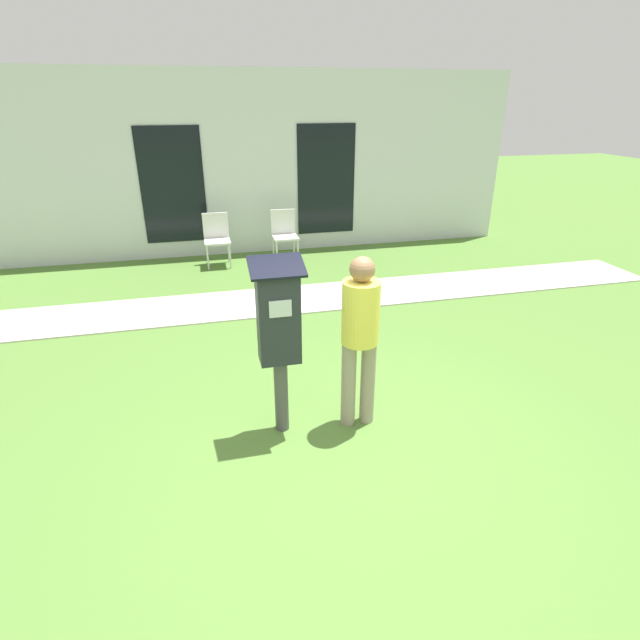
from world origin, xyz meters
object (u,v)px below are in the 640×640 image
parking_meter (279,326)px  outdoor_chair_left (217,235)px  outdoor_chair_middle (284,231)px  person_standing (360,331)px

parking_meter → outdoor_chair_left: parking_meter is taller
parking_meter → outdoor_chair_middle: (0.93, 5.03, -0.49)m
person_standing → outdoor_chair_middle: bearing=99.0°
parking_meter → person_standing: bearing=-5.5°
outdoor_chair_middle → person_standing: bearing=-74.2°
parking_meter → outdoor_chair_left: (-0.27, 5.04, -0.49)m
parking_meter → outdoor_chair_left: 5.07m
person_standing → outdoor_chair_middle: 5.12m
person_standing → outdoor_chair_left: bearing=112.3°
person_standing → outdoor_chair_left: (-0.95, 5.11, -0.40)m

